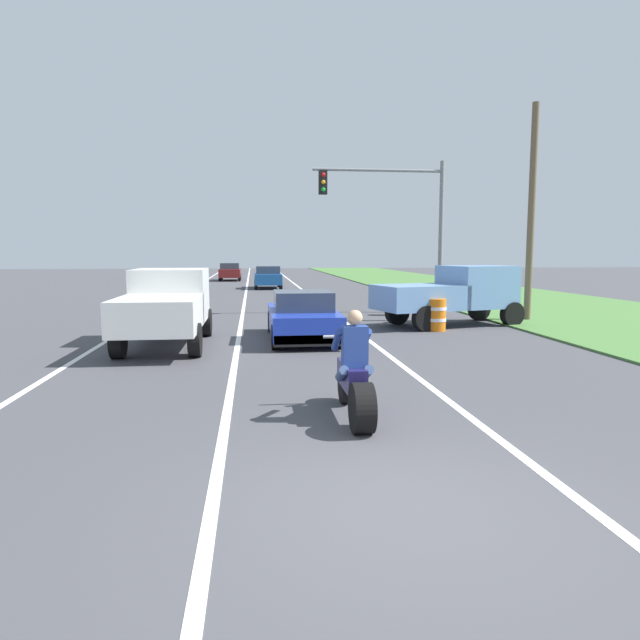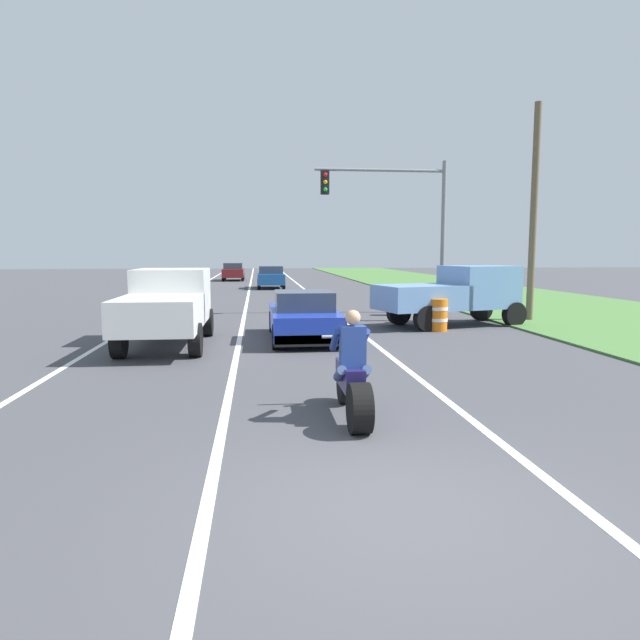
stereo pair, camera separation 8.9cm
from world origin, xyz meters
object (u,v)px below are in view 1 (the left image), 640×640
construction_barrel_nearest (437,315)px  sports_car_blue (303,317)px  pickup_truck_left_lane_white (166,304)px  distant_car_far_ahead (268,277)px  pickup_truck_right_shoulder_light_blue (453,292)px  motorcycle_with_rider (354,380)px  distant_car_further_ahead (230,271)px  traffic_light_mast_near (401,211)px  construction_barrel_mid (398,302)px

construction_barrel_nearest → sports_car_blue: bearing=-162.9°
pickup_truck_left_lane_white → distant_car_far_ahead: 23.69m
distant_car_far_ahead → pickup_truck_left_lane_white: bearing=-97.8°
pickup_truck_right_shoulder_light_blue → distant_car_far_ahead: size_ratio=1.29×
motorcycle_with_rider → pickup_truck_left_lane_white: pickup_truck_left_lane_white is taller
sports_car_blue → distant_car_further_ahead: 33.76m
traffic_light_mast_near → distant_car_further_ahead: 28.29m
motorcycle_with_rider → pickup_truck_right_shoulder_light_blue: bearing=63.3°
traffic_light_mast_near → distant_car_far_ahead: 17.18m
motorcycle_with_rider → pickup_truck_right_shoulder_light_blue: size_ratio=0.43×
sports_car_blue → distant_car_further_ahead: bearing=95.6°
sports_car_blue → traffic_light_mast_near: size_ratio=0.72×
traffic_light_mast_near → construction_barrel_mid: (-0.27, -0.84, -3.54)m
sports_car_blue → pickup_truck_left_lane_white: bearing=-168.8°
sports_car_blue → distant_car_far_ahead: bearing=90.9°
traffic_light_mast_near → sports_car_blue: bearing=-124.2°
pickup_truck_right_shoulder_light_blue → construction_barrel_mid: (-1.04, 3.23, -0.60)m
pickup_truck_left_lane_white → construction_barrel_mid: 10.15m
distant_car_further_ahead → construction_barrel_mid: bearing=-74.9°
motorcycle_with_rider → distant_car_further_ahead: size_ratio=0.55×
sports_car_blue → traffic_light_mast_near: bearing=55.8°
motorcycle_with_rider → construction_barrel_mid: (4.13, 13.49, -0.09)m
traffic_light_mast_near → distant_car_far_ahead: bearing=106.7°
pickup_truck_right_shoulder_light_blue → distant_car_further_ahead: pickup_truck_right_shoulder_light_blue is taller
construction_barrel_mid → distant_car_far_ahead: size_ratio=0.25×
construction_barrel_nearest → distant_car_further_ahead: 33.16m
sports_car_blue → traffic_light_mast_near: (4.48, 6.60, 3.41)m
construction_barrel_nearest → motorcycle_with_rider: bearing=-114.9°
motorcycle_with_rider → pickup_truck_left_lane_white: bearing=117.6°
construction_barrel_mid → sports_car_blue: bearing=-126.1°
construction_barrel_mid → distant_car_further_ahead: size_ratio=0.25×
pickup_truck_right_shoulder_light_blue → traffic_light_mast_near: traffic_light_mast_near is taller
construction_barrel_nearest → construction_barrel_mid: same height
construction_barrel_nearest → distant_car_far_ahead: distant_car_far_ahead is taller
distant_car_far_ahead → construction_barrel_mid: bearing=-75.0°
sports_car_blue → pickup_truck_left_lane_white: size_ratio=0.90×
pickup_truck_left_lane_white → distant_car_far_ahead: (3.23, 23.46, -0.33)m
pickup_truck_right_shoulder_light_blue → construction_barrel_nearest: size_ratio=5.14×
motorcycle_with_rider → sports_car_blue: (-0.08, 7.74, 0.04)m
pickup_truck_right_shoulder_light_blue → distant_car_further_ahead: (-8.52, 31.07, -0.33)m
traffic_light_mast_near → distant_car_further_ahead: size_ratio=1.50×
pickup_truck_left_lane_white → traffic_light_mast_near: (8.08, 7.31, 2.93)m
motorcycle_with_rider → pickup_truck_left_lane_white: size_ratio=0.46×
motorcycle_with_rider → sports_car_blue: 7.74m
motorcycle_with_rider → construction_barrel_mid: 14.11m
construction_barrel_nearest → distant_car_far_ahead: (-4.65, 21.43, 0.27)m
motorcycle_with_rider → distant_car_further_ahead: (-3.36, 41.34, 0.18)m
sports_car_blue → pickup_truck_right_shoulder_light_blue: size_ratio=0.84×
construction_barrel_mid → distant_car_further_ahead: bearing=105.1°
pickup_truck_right_shoulder_light_blue → construction_barrel_nearest: (-0.95, -1.21, -0.60)m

